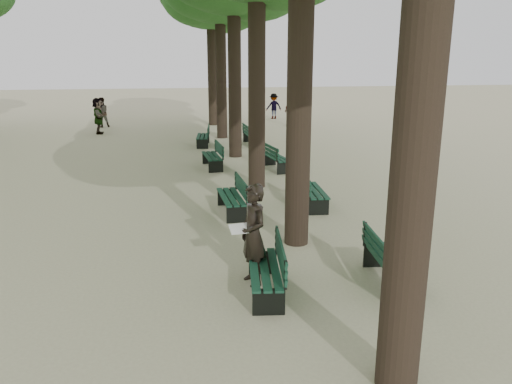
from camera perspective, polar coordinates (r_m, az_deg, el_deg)
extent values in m
plane|color=#B5B089|center=(8.15, -0.52, -13.93)|extent=(120.00, 120.00, 0.00)
cylinder|color=#33261C|center=(5.68, 18.38, 12.28)|extent=(0.52, 0.52, 7.50)
cylinder|color=#33261C|center=(10.37, 5.05, 13.96)|extent=(0.52, 0.52, 7.50)
cylinder|color=#33261C|center=(15.25, 0.08, 14.40)|extent=(0.52, 0.52, 7.50)
cylinder|color=#33261C|center=(20.20, -2.47, 14.59)|extent=(0.52, 0.52, 7.50)
cylinder|color=#33261C|center=(25.16, -4.03, 14.69)|extent=(0.52, 0.52, 7.50)
cylinder|color=#33261C|center=(30.14, -5.07, 14.75)|extent=(0.52, 0.52, 7.50)
cube|color=black|center=(8.75, 0.95, -10.09)|extent=(0.74, 1.85, 0.45)
cube|color=black|center=(8.66, 0.96, -8.75)|extent=(0.76, 1.85, 0.04)
cube|color=black|center=(8.58, 2.85, -7.05)|extent=(0.26, 1.79, 0.40)
cube|color=black|center=(13.02, -2.88, -1.51)|extent=(0.59, 1.82, 0.45)
cube|color=black|center=(12.96, -2.90, -0.55)|extent=(0.61, 1.82, 0.04)
cube|color=black|center=(12.93, -1.69, 0.67)|extent=(0.11, 1.80, 0.40)
cube|color=black|center=(18.44, -5.07, 3.44)|extent=(0.64, 1.83, 0.45)
cube|color=black|center=(18.39, -5.08, 4.13)|extent=(0.66, 1.83, 0.04)
cube|color=black|center=(18.38, -4.24, 5.00)|extent=(0.16, 1.80, 0.40)
cube|color=black|center=(23.13, -6.12, 5.82)|extent=(0.72, 1.85, 0.45)
cube|color=black|center=(23.10, -6.14, 6.37)|extent=(0.74, 1.85, 0.04)
cube|color=black|center=(23.05, -5.46, 7.05)|extent=(0.25, 1.79, 0.40)
cube|color=black|center=(9.37, 15.16, -8.89)|extent=(0.71, 1.85, 0.45)
cube|color=black|center=(9.28, 15.25, -7.62)|extent=(0.73, 1.85, 0.04)
cube|color=black|center=(9.10, 13.70, -6.15)|extent=(0.23, 1.79, 0.40)
cube|color=black|center=(13.71, 6.57, -0.72)|extent=(0.65, 1.83, 0.45)
cube|color=black|center=(13.65, 6.59, 0.18)|extent=(0.67, 1.83, 0.04)
cube|color=black|center=(13.53, 5.47, 1.26)|extent=(0.17, 1.80, 0.40)
cube|color=black|center=(18.11, 2.40, 3.28)|extent=(0.76, 1.85, 0.45)
cube|color=black|center=(18.07, 2.41, 3.98)|extent=(0.78, 1.86, 0.04)
cube|color=black|center=(17.92, 1.58, 4.77)|extent=(0.29, 1.79, 0.40)
cube|color=black|center=(23.37, -0.45, 6.00)|extent=(0.57, 1.81, 0.45)
cube|color=black|center=(23.33, -0.45, 6.54)|extent=(0.59, 1.82, 0.04)
cube|color=black|center=(23.24, -1.14, 7.18)|extent=(0.09, 1.80, 0.40)
imported|color=black|center=(8.85, -0.31, -4.91)|extent=(0.57, 0.81, 1.84)
cube|color=white|center=(8.77, -1.92, -4.22)|extent=(0.37, 0.29, 0.12)
imported|color=#262628|center=(27.90, -17.56, 8.30)|extent=(0.49, 1.77, 1.89)
imported|color=#262628|center=(30.04, 3.86, 9.10)|extent=(0.60, 0.97, 1.57)
imported|color=#262628|center=(30.50, -17.22, 8.68)|extent=(0.89, 0.57, 1.71)
imported|color=#262628|center=(33.28, 2.04, 9.78)|extent=(1.10, 0.48, 1.64)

